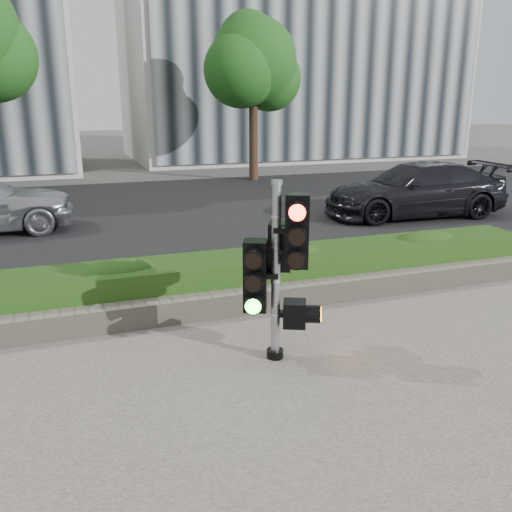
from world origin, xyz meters
name	(u,v)px	position (x,y,z in m)	size (l,w,h in m)	color
ground	(255,378)	(0.00, 0.00, 0.00)	(120.00, 120.00, 0.00)	#51514C
road	(135,214)	(0.00, 10.00, 0.01)	(60.00, 13.00, 0.02)	black
curb	(191,288)	(0.00, 3.15, 0.06)	(60.00, 0.25, 0.12)	gray
stone_wall	(211,305)	(0.00, 1.90, 0.20)	(12.00, 0.32, 0.34)	gray
hedge	(199,281)	(0.00, 2.55, 0.37)	(12.00, 1.00, 0.68)	#3B7122
building_right	(289,49)	(11.00, 25.00, 6.00)	(18.00, 10.00, 12.00)	#B7B7B2
tree_right	(253,64)	(5.48, 15.55, 4.48)	(4.10, 3.58, 6.53)	black
traffic_signal	(279,263)	(0.43, 0.37, 1.24)	(0.81, 0.69, 2.18)	black
car_dark	(415,190)	(7.21, 7.12, 0.75)	(2.04, 5.02, 1.46)	black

